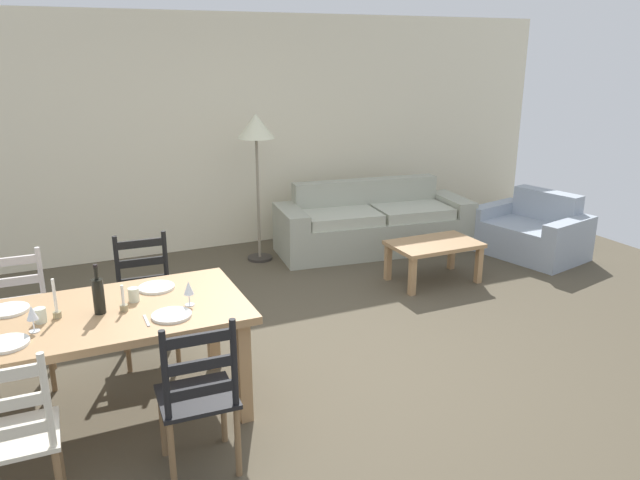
{
  "coord_description": "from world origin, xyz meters",
  "views": [
    {
      "loc": [
        -1.61,
        -3.77,
        2.3
      ],
      "look_at": [
        0.46,
        0.74,
        0.75
      ],
      "focal_mm": 34.42,
      "sensor_mm": 36.0,
      "label": 1
    }
  ],
  "objects": [
    {
      "name": "dining_chair_near_right",
      "position": [
        -0.99,
        -0.81,
        0.48
      ],
      "size": [
        0.44,
        0.42,
        0.96
      ],
      "color": "black",
      "rests_on": "ground_plane"
    },
    {
      "name": "dining_chair_far_left",
      "position": [
        -1.9,
        0.69,
        0.48
      ],
      "size": [
        0.43,
        0.41,
        0.96
      ],
      "color": "beige",
      "rests_on": "ground_plane"
    },
    {
      "name": "coffee_cup_primary",
      "position": [
        -1.18,
        0.04,
        0.8
      ],
      "size": [
        0.07,
        0.07,
        0.09
      ],
      "primitive_type": "cylinder",
      "color": "beige",
      "rests_on": "dining_table"
    },
    {
      "name": "wine_bottle",
      "position": [
        -1.4,
        -0.06,
        0.87
      ],
      "size": [
        0.07,
        0.07,
        0.32
      ],
      "color": "black",
      "rests_on": "dining_table"
    },
    {
      "name": "standing_lamp",
      "position": [
        0.53,
        2.55,
        1.41
      ],
      "size": [
        0.4,
        0.4,
        1.64
      ],
      "color": "#332D28",
      "rests_on": "ground_plane"
    },
    {
      "name": "fork_near_right",
      "position": [
        -1.16,
        -0.3,
        0.75
      ],
      "size": [
        0.02,
        0.17,
        0.01
      ],
      "primitive_type": "cube",
      "rotation": [
        0.0,
        0.0,
        0.0
      ],
      "color": "silver",
      "rests_on": "dining_table"
    },
    {
      "name": "ground_plane",
      "position": [
        0.0,
        0.0,
        -0.01
      ],
      "size": [
        9.6,
        9.6,
        0.02
      ],
      "primitive_type": "cube",
      "color": "brown"
    },
    {
      "name": "dinner_plate_near_right",
      "position": [
        -1.01,
        -0.3,
        0.76
      ],
      "size": [
        0.24,
        0.24,
        0.02
      ],
      "primitive_type": "cylinder",
      "color": "white",
      "rests_on": "dining_table"
    },
    {
      "name": "couch",
      "position": [
        1.88,
        2.36,
        0.29
      ],
      "size": [
        2.36,
        1.07,
        0.8
      ],
      "color": "#A5A793",
      "rests_on": "ground_plane"
    },
    {
      "name": "armchair_upholstered",
      "position": [
        3.49,
        1.41,
        0.25
      ],
      "size": [
        1.04,
        1.31,
        0.72
      ],
      "color": "#9BA6B3",
      "rests_on": "ground_plane"
    },
    {
      "name": "dining_table",
      "position": [
        -1.46,
        -0.05,
        0.66
      ],
      "size": [
        1.9,
        0.96,
        0.75
      ],
      "color": "#AB8155",
      "rests_on": "ground_plane"
    },
    {
      "name": "dining_chair_far_right",
      "position": [
        -1.01,
        0.73,
        0.48
      ],
      "size": [
        0.44,
        0.42,
        0.96
      ],
      "color": "black",
      "rests_on": "ground_plane"
    },
    {
      "name": "dinner_plate_near_left",
      "position": [
        -1.91,
        -0.3,
        0.76
      ],
      "size": [
        0.24,
        0.24,
        0.02
      ],
      "primitive_type": "cylinder",
      "color": "white",
      "rests_on": "dining_table"
    },
    {
      "name": "coffee_cup_secondary",
      "position": [
        -1.73,
        -0.06,
        0.8
      ],
      "size": [
        0.07,
        0.07,
        0.09
      ],
      "primitive_type": "cylinder",
      "color": "beige",
      "rests_on": "dining_table"
    },
    {
      "name": "candle_tall",
      "position": [
        -1.64,
        -0.03,
        0.82
      ],
      "size": [
        0.05,
        0.05,
        0.25
      ],
      "color": "#998C66",
      "rests_on": "dining_table"
    },
    {
      "name": "wall_far",
      "position": [
        0.0,
        3.3,
        1.35
      ],
      "size": [
        9.6,
        0.16,
        2.7
      ],
      "primitive_type": "cube",
      "color": "beige",
      "rests_on": "ground_plane"
    },
    {
      "name": "dining_chair_near_left",
      "position": [
        -1.91,
        -0.8,
        0.48
      ],
      "size": [
        0.43,
        0.41,
        0.96
      ],
      "color": "beige",
      "rests_on": "ground_plane"
    },
    {
      "name": "dinner_plate_far_right",
      "position": [
        -1.01,
        0.2,
        0.76
      ],
      "size": [
        0.24,
        0.24,
        0.02
      ],
      "primitive_type": "cylinder",
      "color": "white",
      "rests_on": "dining_table"
    },
    {
      "name": "coffee_table",
      "position": [
        1.92,
        1.15,
        0.36
      ],
      "size": [
        0.9,
        0.56,
        0.42
      ],
      "color": "#AB8155",
      "rests_on": "ground_plane"
    },
    {
      "name": "dinner_plate_far_left",
      "position": [
        -1.91,
        0.2,
        0.76
      ],
      "size": [
        0.24,
        0.24,
        0.02
      ],
      "primitive_type": "cylinder",
      "color": "white",
      "rests_on": "dining_table"
    },
    {
      "name": "candle_short",
      "position": [
        -1.26,
        -0.09,
        0.8
      ],
      "size": [
        0.05,
        0.05,
        0.17
      ],
      "color": "#998C66",
      "rests_on": "dining_table"
    },
    {
      "name": "fork_far_right",
      "position": [
        -1.16,
        0.2,
        0.75
      ],
      "size": [
        0.03,
        0.17,
        0.01
      ],
      "primitive_type": "cube",
      "rotation": [
        0.0,
        0.0,
        0.09
      ],
      "color": "silver",
      "rests_on": "dining_table"
    },
    {
      "name": "wine_glass_near_left",
      "position": [
        -1.77,
        -0.18,
        0.86
      ],
      "size": [
        0.06,
        0.06,
        0.16
      ],
      "color": "white",
      "rests_on": "dining_table"
    },
    {
      "name": "wine_glass_near_right",
      "position": [
        -0.87,
        -0.17,
        0.86
      ],
      "size": [
        0.06,
        0.06,
        0.16
      ],
      "color": "white",
      "rests_on": "dining_table"
    }
  ]
}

